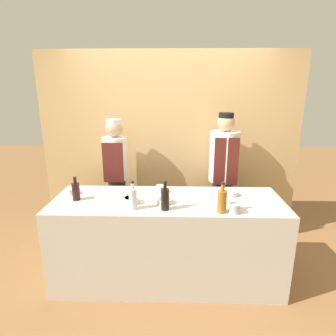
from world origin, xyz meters
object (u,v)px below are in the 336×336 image
Objects in this scene: sauce_bowl_brown at (231,193)px; chef_left at (116,177)px; bottle_wine at (76,191)px; chef_right at (223,175)px; bottle_soy at (165,199)px; bottle_clear at (133,198)px; sauce_bowl_white at (71,191)px; cup_steel at (235,209)px; sauce_bowl_orange at (164,200)px; cup_cream at (160,189)px; bottle_amber at (222,201)px; sauce_bowl_red at (131,200)px; cutting_board at (112,194)px.

chef_left is at bearing 154.35° from sauce_bowl_brown.
bottle_wine is 1.75m from chef_right.
chef_left is at bearing 73.59° from bottle_wine.
bottle_clear is (-0.29, 0.01, -0.00)m from bottle_soy.
sauce_bowl_white is 1.22× the size of cup_steel.
cup_cream is at bearing 101.01° from sauce_bowl_orange.
cup_steel is at bearing -39.61° from chef_left.
cup_cream is 0.05× the size of chef_right.
bottle_wine is (0.11, -0.16, 0.06)m from sauce_bowl_white.
bottle_amber reaches higher than sauce_bowl_white.
sauce_bowl_red is 0.54× the size of bottle_soy.
sauce_bowl_brown is 0.54× the size of bottle_clear.
cutting_board is 0.19× the size of chef_left.
bottle_clear is (-0.27, -0.14, 0.08)m from sauce_bowl_orange.
bottle_soy reaches higher than bottle_clear.
cup_cream is at bearing -143.04° from chef_right.
cup_steel is (0.90, -0.06, -0.06)m from bottle_clear.
sauce_bowl_brown is at bearing 28.92° from bottle_soy.
chef_right is (1.01, 0.85, -0.02)m from sauce_bowl_red.
cup_cream is at bearing 62.31° from bottle_clear.
bottle_soy reaches higher than cup_cream.
sauce_bowl_brown is at bearing 69.00° from bottle_amber.
sauce_bowl_white is 0.43m from cutting_board.
bottle_amber reaches higher than sauce_bowl_red.
bottle_soy reaches higher than sauce_bowl_brown.
sauce_bowl_orange is 0.17m from bottle_soy.
chef_right is (0.68, 0.99, -0.09)m from bottle_soy.
sauce_bowl_orange is 1.09m from chef_right.
bottle_clear is 0.79m from bottle_amber.
sauce_bowl_red is at bearing -139.96° from chef_right.
sauce_bowl_brown is 1.66× the size of cup_cream.
bottle_amber is at bearing -4.81° from bottle_soy.
bottle_clear is (-0.95, -0.36, 0.08)m from sauce_bowl_brown.
chef_left is (-0.63, 0.84, -0.04)m from sauce_bowl_orange.
bottle_amber is 1.55m from chef_left.
chef_right is at bearing 55.52° from bottle_soy.
sauce_bowl_brown is 0.76m from bottle_soy.
sauce_bowl_red is 0.86m from bottle_amber.
bottle_soy is (-0.66, -0.36, 0.08)m from sauce_bowl_brown.
bottle_soy is at bearing -20.34° from sauce_bowl_white.
sauce_bowl_brown reaches higher than cutting_board.
chef_right is (0.75, 0.56, -0.02)m from cup_cream.
sauce_bowl_red is at bearing -167.27° from sauce_bowl_brown.
cutting_board is 0.66m from chef_left.
bottle_soy is at bearing -30.66° from cutting_board.
sauce_bowl_white is 0.71m from chef_left.
chef_left is (-0.32, 0.85, -0.04)m from sauce_bowl_red.
chef_left reaches higher than bottle_amber.
sauce_bowl_red is 0.97m from cup_steel.
bottle_amber is at bearing -39.36° from cup_cream.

